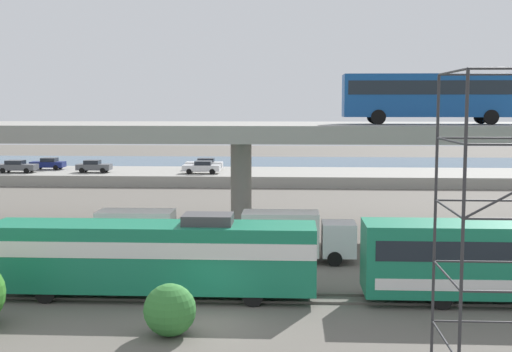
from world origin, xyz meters
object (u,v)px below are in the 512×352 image
at_px(parked_car_0, 94,166).
at_px(parked_car_1, 17,166).
at_px(parked_car_4, 205,164).
at_px(train_locomotive, 137,253).
at_px(parked_car_3, 202,167).
at_px(service_truck_west, 295,235).
at_px(service_truck_east, 150,234).
at_px(transit_bus_on_overpass, 432,94).
at_px(scaffolding_tower, 510,230).
at_px(parked_car_2, 48,164).

height_order(parked_car_0, parked_car_1, same).
bearing_deg(parked_car_0, parked_car_4, 16.54).
distance_m(train_locomotive, parked_car_3, 48.27).
distance_m(service_truck_west, parked_car_0, 47.28).
distance_m(service_truck_east, parked_car_3, 40.13).
distance_m(train_locomotive, transit_bus_on_overpass, 24.03).
distance_m(transit_bus_on_overpass, parked_car_3, 39.82).
bearing_deg(parked_car_4, parked_car_1, 11.46).
xyz_separation_m(service_truck_west, parked_car_1, (-33.54, 39.91, 0.43)).
bearing_deg(parked_car_0, scaffolding_tower, -62.91).
distance_m(scaffolding_tower, parked_car_4, 66.63).
xyz_separation_m(parked_car_1, parked_car_2, (2.41, 3.98, -0.00)).
bearing_deg(parked_car_2, parked_car_3, 169.22).
xyz_separation_m(service_truck_east, parked_car_3, (-2.18, 40.06, 0.43)).
xyz_separation_m(scaffolding_tower, parked_car_1, (-40.07, 59.59, -3.58)).
height_order(scaffolding_tower, parked_car_1, scaffolding_tower).
bearing_deg(parked_car_0, service_truck_east, -69.15).
relative_size(train_locomotive, transit_bus_on_overpass, 1.42).
relative_size(parked_car_2, parked_car_3, 0.94).
height_order(scaffolding_tower, parked_car_0, scaffolding_tower).
bearing_deg(scaffolding_tower, parked_car_4, 105.50).
bearing_deg(parked_car_4, parked_car_2, 1.55).
height_order(service_truck_east, parked_car_0, service_truck_east).
xyz_separation_m(train_locomotive, transit_bus_on_overpass, (17.08, 14.89, 8.02)).
distance_m(train_locomotive, service_truck_east, 8.18).
xyz_separation_m(transit_bus_on_overpass, parked_car_3, (-20.31, 33.27, -8.15)).
relative_size(parked_car_0, parked_car_4, 0.89).
height_order(parked_car_1, parked_car_2, same).
bearing_deg(parked_car_2, transit_bus_on_overpass, 137.45).
distance_m(transit_bus_on_overpass, parked_car_1, 54.75).
xyz_separation_m(parked_car_0, parked_car_3, (13.27, -0.49, 0.00)).
relative_size(scaffolding_tower, parked_car_1, 2.25).
distance_m(service_truck_east, parked_car_2, 49.23).
bearing_deg(parked_car_0, parked_car_3, -2.13).
height_order(train_locomotive, parked_car_2, train_locomotive).
height_order(train_locomotive, parked_car_4, train_locomotive).
height_order(service_truck_west, parked_car_4, service_truck_west).
distance_m(parked_car_2, parked_car_3, 20.47).
height_order(transit_bus_on_overpass, parked_car_2, transit_bus_on_overpass).
bearing_deg(scaffolding_tower, parked_car_2, 120.64).
xyz_separation_m(service_truck_west, parked_car_4, (-11.25, 44.43, 0.42)).
bearing_deg(parked_car_1, service_truck_east, -58.26).
height_order(service_truck_west, scaffolding_tower, scaffolding_tower).
height_order(service_truck_west, parked_car_3, service_truck_west).
xyz_separation_m(train_locomotive, parked_car_1, (-25.74, 48.01, -0.13)).
xyz_separation_m(service_truck_west, parked_car_2, (-31.13, 43.89, 0.42)).
height_order(scaffolding_tower, parked_car_2, scaffolding_tower).
xyz_separation_m(transit_bus_on_overpass, parked_car_0, (-33.57, 33.77, -8.15)).
height_order(service_truck_west, parked_car_2, service_truck_west).
relative_size(service_truck_west, parked_car_3, 1.53).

